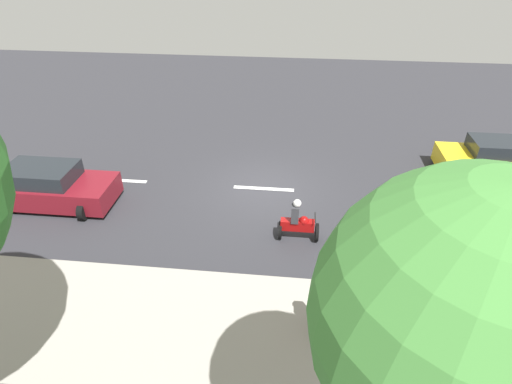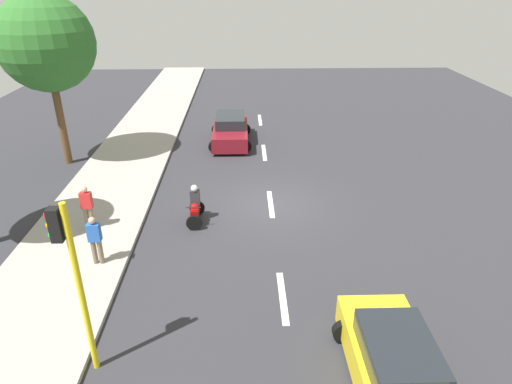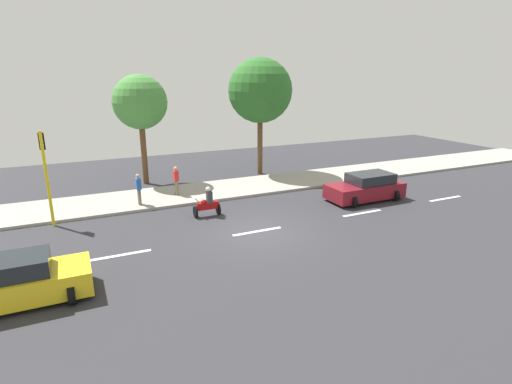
# 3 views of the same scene
# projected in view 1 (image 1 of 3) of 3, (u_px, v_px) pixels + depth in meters

# --- Properties ---
(ground_plane) EXTENTS (40.00, 60.00, 0.10)m
(ground_plane) POSITION_uv_depth(u_px,v_px,m) (264.00, 190.00, 16.35)
(ground_plane) COLOR #2D2D33
(sidewalk) EXTENTS (4.00, 60.00, 0.15)m
(sidewalk) POSITION_uv_depth(u_px,v_px,m) (239.00, 332.00, 10.42)
(sidewalk) COLOR #9E998E
(sidewalk) RESTS_ON ground
(lane_stripe_north) EXTENTS (0.20, 2.40, 0.01)m
(lane_stripe_north) POSITION_uv_depth(u_px,v_px,m) (118.00, 180.00, 16.86)
(lane_stripe_north) COLOR white
(lane_stripe_north) RESTS_ON ground
(lane_stripe_mid) EXTENTS (0.20, 2.40, 0.01)m
(lane_stripe_mid) POSITION_uv_depth(u_px,v_px,m) (264.00, 189.00, 16.32)
(lane_stripe_mid) COLOR white
(lane_stripe_mid) RESTS_ON ground
(lane_stripe_south) EXTENTS (0.20, 2.40, 0.01)m
(lane_stripe_south) POSITION_uv_depth(u_px,v_px,m) (419.00, 197.00, 15.78)
(lane_stripe_south) COLOR white
(lane_stripe_south) RESTS_ON ground
(car_yellow_cab) EXTENTS (2.20, 3.86, 1.52)m
(car_yellow_cab) POSITION_uv_depth(u_px,v_px,m) (489.00, 158.00, 16.99)
(car_yellow_cab) COLOR yellow
(car_yellow_cab) RESTS_ON ground
(car_maroon) EXTENTS (2.32, 4.42, 1.52)m
(car_maroon) POSITION_uv_depth(u_px,v_px,m) (51.00, 187.00, 15.10)
(car_maroon) COLOR maroon
(car_maroon) RESTS_ON ground
(motorcycle) EXTENTS (0.60, 1.30, 1.53)m
(motorcycle) POSITION_uv_depth(u_px,v_px,m) (298.00, 223.00, 13.36)
(motorcycle) COLOR black
(motorcycle) RESTS_ON ground
(pedestrian_near_signal) EXTENTS (0.40, 0.24, 1.69)m
(pedestrian_near_signal) POSITION_uv_depth(u_px,v_px,m) (321.00, 305.00, 9.87)
(pedestrian_near_signal) COLOR #72604C
(pedestrian_near_signal) RESTS_ON sidewalk
(pedestrian_by_tree) EXTENTS (0.40, 0.24, 1.69)m
(pedestrian_by_tree) POSITION_uv_depth(u_px,v_px,m) (410.00, 284.00, 10.46)
(pedestrian_by_tree) COLOR #72604C
(pedestrian_by_tree) RESTS_ON sidewalk
(street_tree_south) EXTENTS (3.37, 3.37, 6.94)m
(street_tree_south) POSITION_uv_depth(u_px,v_px,m) (469.00, 325.00, 4.27)
(street_tree_south) COLOR brown
(street_tree_south) RESTS_ON ground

